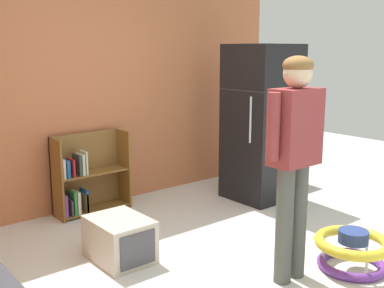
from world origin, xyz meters
name	(u,v)px	position (x,y,z in m)	size (l,w,h in m)	color
ground_plane	(243,280)	(0.00, 0.00, 0.00)	(12.00, 12.00, 0.00)	silver
back_wall	(91,84)	(0.00, 2.33, 1.35)	(5.20, 0.06, 2.70)	#C47046
refrigerator	(262,123)	(1.62, 1.32, 0.89)	(0.73, 0.68, 1.78)	black
bookshelf	(85,179)	(-0.21, 2.14, 0.37)	(0.80, 0.28, 0.85)	brown
standing_person	(294,148)	(0.29, -0.20, 1.02)	(0.57, 0.22, 1.68)	#4E514A
baby_walker	(352,250)	(0.81, -0.41, 0.16)	(0.60, 0.60, 0.32)	purple
pet_carrier	(120,239)	(-0.54, 0.90, 0.18)	(0.42, 0.55, 0.36)	beige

